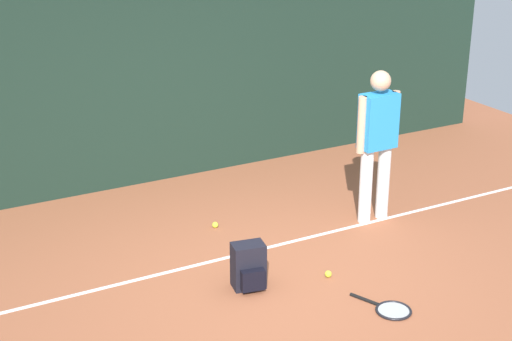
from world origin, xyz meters
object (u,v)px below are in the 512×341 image
object	(u,v)px
backpack	(249,267)
tennis_racket	(391,309)
tennis_player	(377,137)
tennis_ball_by_fence	(215,225)
tennis_ball_mid_court	(328,274)

from	to	relation	value
backpack	tennis_racket	bearing A→B (deg)	-36.29
tennis_player	tennis_racket	distance (m)	2.16
backpack	tennis_ball_by_fence	world-z (taller)	backpack
tennis_ball_by_fence	tennis_ball_mid_court	xyz separation A→B (m)	(0.48, -1.51, 0.00)
tennis_racket	backpack	xyz separation A→B (m)	(-0.92, 0.96, 0.20)
tennis_player	tennis_ball_mid_court	bearing A→B (deg)	35.99
backpack	tennis_ball_mid_court	xyz separation A→B (m)	(0.76, -0.19, -0.18)
tennis_racket	tennis_ball_mid_court	world-z (taller)	tennis_ball_mid_court
tennis_player	backpack	bearing A→B (deg)	18.65
tennis_player	tennis_racket	bearing A→B (deg)	57.44
backpack	tennis_ball_mid_court	size ratio (longest dim) A/B	6.67
tennis_ball_by_fence	backpack	bearing A→B (deg)	-101.88
tennis_ball_by_fence	tennis_racket	bearing A→B (deg)	-74.40
tennis_racket	tennis_ball_mid_court	bearing A→B (deg)	168.62
tennis_ball_by_fence	tennis_ball_mid_court	bearing A→B (deg)	-72.31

